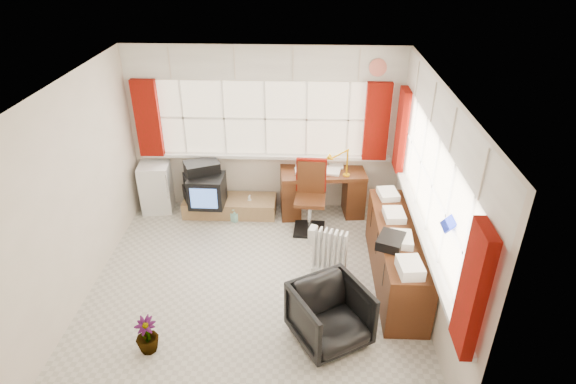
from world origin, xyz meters
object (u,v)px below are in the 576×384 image
desk_lamp (348,157)px  radiator (330,257)px  task_chair (311,193)px  office_chair (330,315)px  desk (322,189)px  tv_bench (230,206)px  credenza (396,254)px  crt_tv (207,191)px  mini_fridge (157,187)px

desk_lamp → radiator: 1.58m
task_chair → office_chair: 2.23m
desk_lamp → radiator: desk_lamp is taller
desk → tv_bench: bearing=-176.7°
office_chair → radiator: bearing=58.3°
credenza → task_chair: bearing=131.5°
desk_lamp → radiator: size_ratio=0.67×
radiator → crt_tv: size_ratio=1.26×
task_chair → tv_bench: size_ratio=0.75×
office_chair → credenza: (0.84, 1.02, 0.06)m
desk → radiator: (0.07, -1.50, -0.14)m
crt_tv → mini_fridge: (-0.84, 0.26, -0.10)m
desk → radiator: 1.51m
office_chair → mini_fridge: 3.67m
office_chair → mini_fridge: bearing=104.6°
desk_lamp → tv_bench: size_ratio=0.31×
credenza → crt_tv: 2.91m
desk_lamp → tv_bench: desk_lamp is taller
office_chair → tv_bench: 2.92m
task_chair → office_chair: task_chair is taller
credenza → tv_bench: bearing=146.3°
tv_bench → crt_tv: bearing=-149.1°
desk → radiator: desk is taller
desk → office_chair: bearing=-89.3°
desk_lamp → crt_tv: bearing=-176.9°
credenza → tv_bench: 2.75m
task_chair → radiator: (0.25, -1.09, -0.30)m
task_chair → mini_fridge: size_ratio=1.38×
credenza → tv_bench: size_ratio=1.43×
desk_lamp → credenza: desk_lamp is taller
desk → tv_bench: desk is taller
desk_lamp → credenza: 1.67m
tv_bench → desk: bearing=3.3°
credenza → radiator: bearing=173.2°
crt_tv → task_chair: bearing=-5.8°
desk_lamp → office_chair: bearing=-97.0°
office_chair → crt_tv: 2.93m
desk_lamp → crt_tv: 2.11m
office_chair → crt_tv: bearing=96.4°
desk → crt_tv: desk is taller
desk_lamp → radiator: bearing=-101.2°
desk_lamp → credenza: (0.53, -1.45, -0.63)m
crt_tv → credenza: bearing=-27.6°
desk → task_chair: task_chair is taller
tv_bench → mini_fridge: mini_fridge is taller
task_chair → mini_fridge: (-2.36, 0.41, -0.18)m
desk_lamp → mini_fridge: desk_lamp is taller
credenza → tv_bench: credenza is taller
tv_bench → task_chair: bearing=-15.2°
credenza → tv_bench: (-2.28, 1.52, -0.27)m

